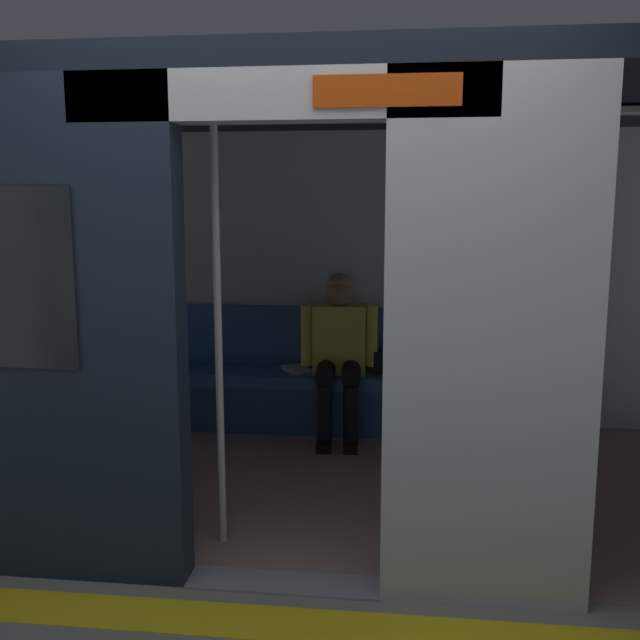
{
  "coord_description": "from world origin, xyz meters",
  "views": [
    {
      "loc": [
        -0.51,
        2.91,
        1.67
      ],
      "look_at": [
        -0.02,
        -1.23,
        0.98
      ],
      "focal_mm": 40.48,
      "sensor_mm": 36.0,
      "label": 1
    }
  ],
  "objects_px": {
    "bench_seat": "(333,387)",
    "person_seated": "(339,345)",
    "train_car": "(307,230)",
    "handbag": "(391,362)",
    "book": "(296,369)",
    "grab_pole_door": "(218,328)"
  },
  "relations": [
    {
      "from": "bench_seat",
      "to": "person_seated",
      "type": "height_order",
      "value": "person_seated"
    },
    {
      "from": "train_car",
      "to": "bench_seat",
      "type": "relative_size",
      "value": 2.22
    },
    {
      "from": "train_car",
      "to": "person_seated",
      "type": "bearing_deg",
      "value": -95.48
    },
    {
      "from": "handbag",
      "to": "book",
      "type": "distance_m",
      "value": 0.7
    },
    {
      "from": "person_seated",
      "to": "book",
      "type": "height_order",
      "value": "person_seated"
    },
    {
      "from": "handbag",
      "to": "bench_seat",
      "type": "bearing_deg",
      "value": 6.67
    },
    {
      "from": "book",
      "to": "grab_pole_door",
      "type": "height_order",
      "value": "grab_pole_door"
    },
    {
      "from": "train_car",
      "to": "handbag",
      "type": "xyz_separation_m",
      "value": [
        -0.47,
        -1.07,
        -0.99
      ]
    },
    {
      "from": "bench_seat",
      "to": "handbag",
      "type": "height_order",
      "value": "handbag"
    },
    {
      "from": "handbag",
      "to": "grab_pole_door",
      "type": "distance_m",
      "value": 2.1
    },
    {
      "from": "train_car",
      "to": "grab_pole_door",
      "type": "height_order",
      "value": "train_car"
    },
    {
      "from": "train_car",
      "to": "book",
      "type": "xyz_separation_m",
      "value": [
        0.23,
        -1.06,
        -1.06
      ]
    },
    {
      "from": "person_seated",
      "to": "bench_seat",
      "type": "bearing_deg",
      "value": -50.53
    },
    {
      "from": "handbag",
      "to": "book",
      "type": "bearing_deg",
      "value": 0.46
    },
    {
      "from": "person_seated",
      "to": "handbag",
      "type": "height_order",
      "value": "person_seated"
    },
    {
      "from": "train_car",
      "to": "book",
      "type": "height_order",
      "value": "train_car"
    },
    {
      "from": "person_seated",
      "to": "book",
      "type": "bearing_deg",
      "value": -16.4
    },
    {
      "from": "bench_seat",
      "to": "person_seated",
      "type": "xyz_separation_m",
      "value": [
        -0.04,
        0.05,
        0.32
      ]
    },
    {
      "from": "bench_seat",
      "to": "grab_pole_door",
      "type": "bearing_deg",
      "value": 78.63
    },
    {
      "from": "handbag",
      "to": "book",
      "type": "relative_size",
      "value": 1.18
    },
    {
      "from": "person_seated",
      "to": "grab_pole_door",
      "type": "distance_m",
      "value": 1.86
    },
    {
      "from": "person_seated",
      "to": "grab_pole_door",
      "type": "height_order",
      "value": "grab_pole_door"
    }
  ]
}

